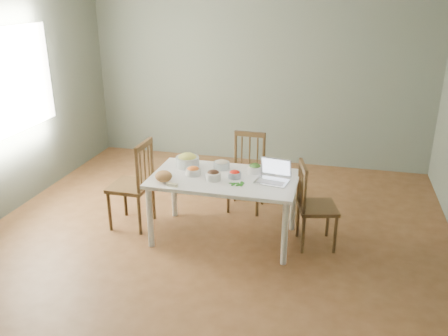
% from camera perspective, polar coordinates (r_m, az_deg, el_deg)
% --- Properties ---
extents(floor, '(5.00, 5.00, 0.00)m').
position_cam_1_polar(floor, '(5.07, -1.32, -8.50)').
color(floor, '#57361B').
rests_on(floor, ground).
extents(wall_back, '(5.00, 0.00, 2.70)m').
position_cam_1_polar(wall_back, '(6.94, 4.19, 11.55)').
color(wall_back, '#5F695C').
rests_on(wall_back, ground).
extents(wall_front, '(5.00, 0.00, 2.70)m').
position_cam_1_polar(wall_front, '(2.40, -17.83, -8.86)').
color(wall_front, '#5F695C').
rests_on(wall_front, ground).
extents(window_left, '(0.04, 1.60, 1.20)m').
position_cam_1_polar(window_left, '(5.92, -24.78, 9.48)').
color(window_left, white).
rests_on(window_left, ground).
extents(dining_table, '(1.49, 0.84, 0.70)m').
position_cam_1_polar(dining_table, '(4.92, 0.00, -4.87)').
color(dining_table, white).
rests_on(dining_table, floor).
extents(chair_far, '(0.41, 0.39, 0.91)m').
position_cam_1_polar(chair_far, '(5.52, 2.70, -0.63)').
color(chair_far, '#3B2711').
rests_on(chair_far, floor).
extents(chair_left, '(0.42, 0.44, 0.99)m').
position_cam_1_polar(chair_left, '(5.22, -11.34, -1.92)').
color(chair_left, '#3B2711').
rests_on(chair_left, floor).
extents(chair_right, '(0.46, 0.48, 0.89)m').
position_cam_1_polar(chair_right, '(4.84, 11.32, -4.49)').
color(chair_right, '#3B2711').
rests_on(chair_right, floor).
extents(bread_boule, '(0.22, 0.22, 0.11)m').
position_cam_1_polar(bread_boule, '(4.69, -7.37, -1.00)').
color(bread_boule, '#B37545').
rests_on(bread_boule, dining_table).
extents(butter_stick, '(0.11, 0.04, 0.03)m').
position_cam_1_polar(butter_stick, '(4.58, -6.32, -2.06)').
color(butter_stick, beige).
rests_on(butter_stick, dining_table).
extents(bowl_squash, '(0.29, 0.29, 0.15)m').
position_cam_1_polar(bowl_squash, '(5.04, -4.47, 0.96)').
color(bowl_squash, '#BABA4C').
rests_on(bowl_squash, dining_table).
extents(bowl_carrot, '(0.19, 0.19, 0.09)m').
position_cam_1_polar(bowl_carrot, '(4.83, -3.77, -0.35)').
color(bowl_carrot, '#E05814').
rests_on(bowl_carrot, dining_table).
extents(bowl_onion, '(0.20, 0.20, 0.09)m').
position_cam_1_polar(bowl_onion, '(4.98, -0.31, 0.45)').
color(bowl_onion, silver).
rests_on(bowl_onion, dining_table).
extents(bowl_mushroom, '(0.16, 0.16, 0.10)m').
position_cam_1_polar(bowl_mushroom, '(4.69, -1.32, -0.88)').
color(bowl_mushroom, '#321B12').
rests_on(bowl_mushroom, dining_table).
extents(bowl_redpep, '(0.16, 0.16, 0.08)m').
position_cam_1_polar(bowl_redpep, '(4.74, 1.30, -0.76)').
color(bowl_redpep, red).
rests_on(bowl_redpep, dining_table).
extents(bowl_broccoli, '(0.17, 0.17, 0.10)m').
position_cam_1_polar(bowl_broccoli, '(4.89, 3.78, -0.01)').
color(bowl_broccoli, '#284E1E').
rests_on(bowl_broccoli, dining_table).
extents(flatbread, '(0.23, 0.23, 0.02)m').
position_cam_1_polar(flatbread, '(4.99, 4.51, -0.07)').
color(flatbread, '#D2B88A').
rests_on(flatbread, dining_table).
extents(basil_bunch, '(0.18, 0.18, 0.02)m').
position_cam_1_polar(basil_bunch, '(4.61, 1.52, -1.84)').
color(basil_bunch, '#144808').
rests_on(basil_bunch, dining_table).
extents(laptop, '(0.35, 0.32, 0.22)m').
position_cam_1_polar(laptop, '(4.63, 5.85, -0.50)').
color(laptop, silver).
rests_on(laptop, dining_table).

